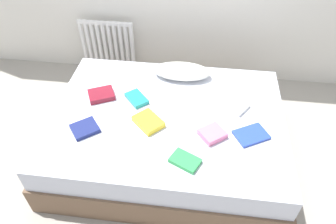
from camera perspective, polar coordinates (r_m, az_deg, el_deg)
ground_plane at (r=3.00m, az=-0.12°, el=-7.34°), size 8.00×8.00×0.00m
bed at (r=2.81m, az=-0.13°, el=-4.15°), size 2.00×1.50×0.50m
radiator at (r=3.80m, az=-10.94°, el=12.02°), size 0.63×0.04×0.58m
pillow at (r=3.00m, az=2.54°, el=7.44°), size 0.54×0.26×0.12m
textbook_green at (r=2.29m, az=3.14°, el=-8.85°), size 0.25×0.22×0.03m
textbook_maroon at (r=2.85m, az=-12.07°, el=3.11°), size 0.28×0.26×0.05m
textbook_yellow at (r=2.54m, az=-3.62°, el=-1.78°), size 0.29×0.29×0.05m
textbook_blue at (r=2.54m, az=14.93°, el=-4.05°), size 0.30×0.28×0.02m
textbook_teal at (r=2.77m, az=-5.75°, el=2.47°), size 0.24×0.25×0.04m
textbook_navy at (r=2.58m, az=-14.93°, el=-2.91°), size 0.27×0.27×0.03m
textbook_white at (r=2.76m, az=11.88°, el=1.28°), size 0.29×0.27×0.03m
textbook_pink at (r=2.47m, az=8.10°, el=-3.95°), size 0.24×0.24×0.05m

